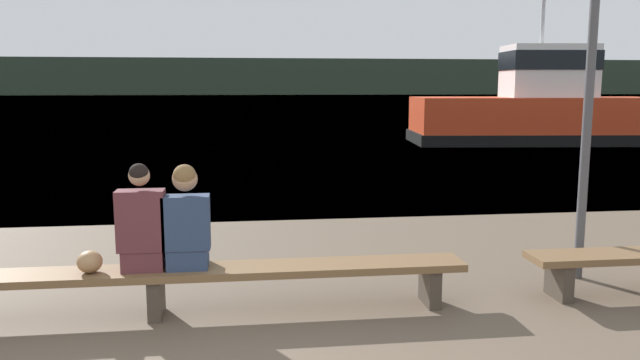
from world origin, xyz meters
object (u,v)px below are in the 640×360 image
Objects in this scene: shopping_bag at (90,262)px; person_left at (142,225)px; tugboat_red at (537,112)px; bench_main at (156,278)px; person_right at (186,222)px; deck_lamp_post at (590,78)px.

person_left is at bearing 3.16° from shopping_bag.
tugboat_red reaches higher than person_left.
bench_main is 5.97× the size of person_right.
bench_main is at bearing -1.96° from person_left.
bench_main is 0.61m from person_right.
tugboat_red is 2.58× the size of deck_lamp_post.
person_right is (0.30, 0.00, 0.53)m from bench_main.
tugboat_red is at bearing 54.92° from person_right.
person_left is 20.30m from tugboat_red.
person_left is at bearing 178.04° from bench_main.
person_left is at bearing 179.74° from person_right.
tugboat_red reaches higher than person_right.
shopping_bag is at bearing -178.41° from person_right.
bench_main is 0.63× the size of tugboat_red.
shopping_bag is at bearing -177.76° from bench_main.
shopping_bag is (-0.57, -0.02, 0.19)m from bench_main.
deck_lamp_post is at bearing 6.99° from shopping_bag.
person_left is 0.57m from shopping_bag.
shopping_bag is at bearing -176.84° from person_left.
shopping_bag is at bearing 149.14° from tugboat_red.
tugboat_red is (11.53, 16.42, 0.25)m from person_right.
shopping_bag is 20.61m from tugboat_red.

